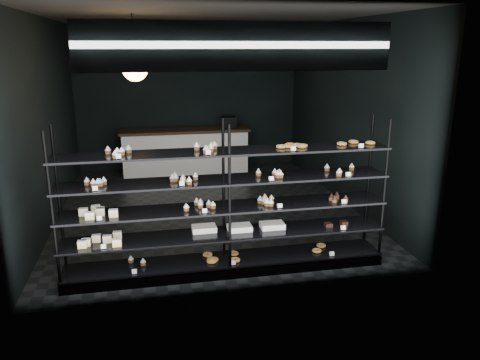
{
  "coord_description": "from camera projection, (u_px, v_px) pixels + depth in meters",
  "views": [
    {
      "loc": [
        -0.98,
        -7.78,
        2.75
      ],
      "look_at": [
        0.21,
        -1.9,
        1.03
      ],
      "focal_mm": 35.0,
      "sensor_mm": 36.0,
      "label": 1
    }
  ],
  "objects": [
    {
      "name": "display_shelf",
      "position": [
        226.0,
        224.0,
        5.78
      ],
      "size": [
        4.0,
        0.5,
        1.91
      ],
      "color": "black",
      "rests_on": "room"
    },
    {
      "name": "signage",
      "position": [
        239.0,
        46.0,
        4.76
      ],
      "size": [
        3.3,
        0.05,
        0.5
      ],
      "color": "#0D0E43",
      "rests_on": "room"
    },
    {
      "name": "service_counter",
      "position": [
        186.0,
        150.0,
        10.47
      ],
      "size": [
        2.85,
        0.65,
        1.23
      ],
      "color": "white",
      "rests_on": "room"
    },
    {
      "name": "pendant_lamp",
      "position": [
        135.0,
        68.0,
        6.55
      ],
      "size": [
        0.36,
        0.36,
        0.91
      ],
      "color": "black",
      "rests_on": "room"
    },
    {
      "name": "room",
      "position": [
        205.0,
        117.0,
        7.84
      ],
      "size": [
        5.01,
        6.01,
        3.2
      ],
      "color": "black",
      "rests_on": "ground"
    }
  ]
}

